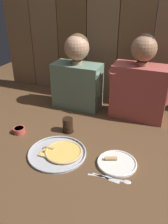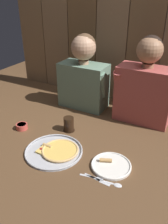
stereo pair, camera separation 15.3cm
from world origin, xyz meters
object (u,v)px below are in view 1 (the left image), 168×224
object	(u,v)px
dinner_plate	(117,163)
diner_left	(77,75)
drinking_glass	(68,125)
pizza_tray	(59,152)
dipping_bowl	(19,130)
diner_right	(140,83)

from	to	relation	value
dinner_plate	diner_left	distance (m)	0.83
drinking_glass	diner_left	size ratio (longest dim) A/B	0.17
dinner_plate	drinking_glass	world-z (taller)	drinking_glass
pizza_tray	dinner_plate	size ratio (longest dim) A/B	1.55
dipping_bowl	diner_right	bearing A→B (deg)	36.95
dipping_bowl	diner_left	world-z (taller)	diner_left
dinner_plate	dipping_bowl	bearing A→B (deg)	174.66
drinking_glass	diner_right	size ratio (longest dim) A/B	0.16
diner_right	drinking_glass	bearing A→B (deg)	-135.78
dinner_plate	diner_right	xyz separation A→B (m)	(-0.00, 0.60, 0.27)
diner_left	diner_right	size ratio (longest dim) A/B	0.95
diner_left	diner_right	distance (m)	0.50
drinking_glass	pizza_tray	bearing A→B (deg)	-76.80
dinner_plate	diner_left	size ratio (longest dim) A/B	0.39
dipping_bowl	diner_left	bearing A→B (deg)	68.50
diner_left	dipping_bowl	bearing A→B (deg)	-111.50
dinner_plate	pizza_tray	bearing A→B (deg)	-173.75
drinking_glass	dipping_bowl	distance (m)	0.34
pizza_tray	diner_right	distance (m)	0.78
diner_left	pizza_tray	bearing A→B (deg)	-76.47
drinking_glass	diner_left	distance (m)	0.47
pizza_tray	dinner_plate	world-z (taller)	dinner_plate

